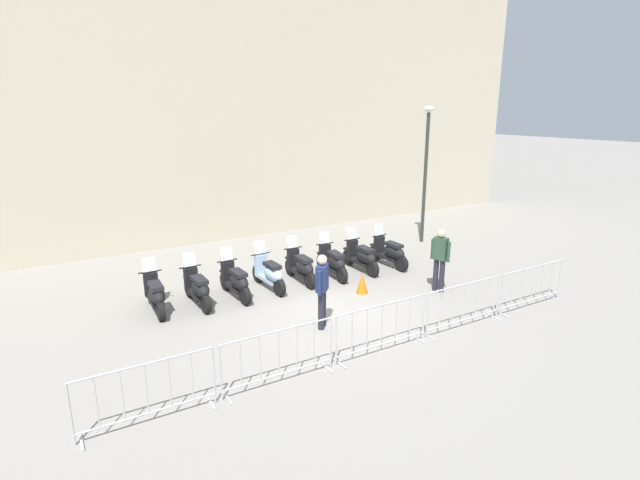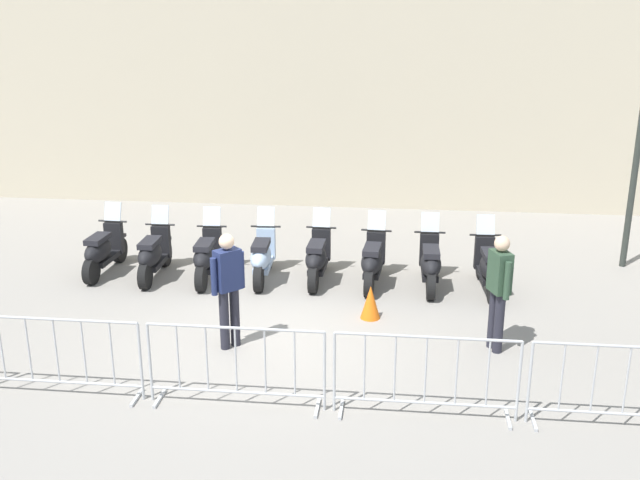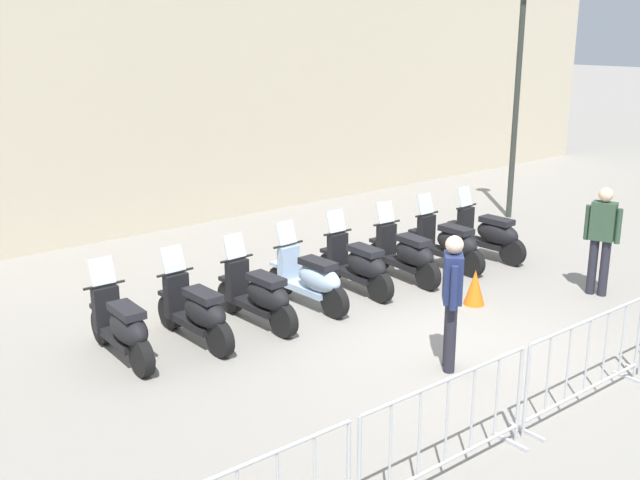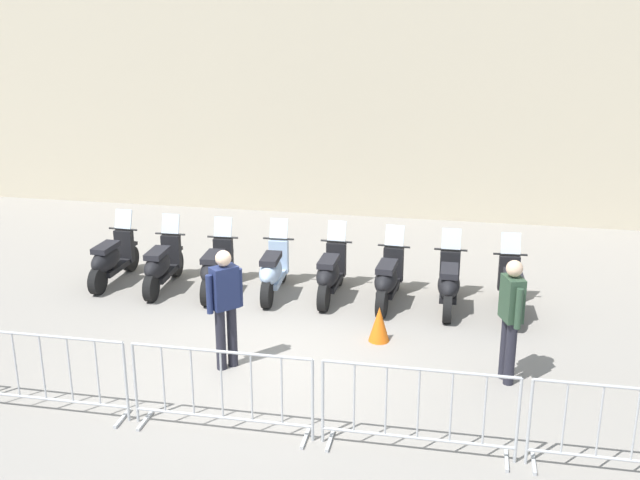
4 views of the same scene
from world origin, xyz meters
TOP-DOWN VIEW (x-y plane):
  - ground_plane at (0.00, 0.00)m, footprint 120.00×120.00m
  - motorcycle_0 at (-2.95, 3.11)m, footprint 0.72×1.71m
  - motorcycle_1 at (-1.99, 2.79)m, footprint 0.65×1.72m
  - motorcycle_2 at (-1.00, 2.59)m, footprint 0.63×1.72m
  - motorcycle_3 at (-0.00, 2.49)m, footprint 0.63×1.72m
  - motorcycle_4 at (0.99, 2.34)m, footprint 0.70×1.71m
  - motorcycle_5 at (1.95, 2.06)m, footprint 0.75×1.70m
  - motorcycle_6 at (2.94, 1.85)m, footprint 0.67×1.72m
  - motorcycle_7 at (3.91, 1.60)m, footprint 0.62×1.72m
  - barrier_segment_1 at (-2.65, -1.41)m, footprint 2.18×0.84m
  - barrier_segment_2 at (-0.38, -1.87)m, footprint 2.18×0.84m
  - barrier_segment_3 at (1.88, -2.34)m, footprint 2.18×0.84m
  - barrier_segment_4 at (4.15, -2.80)m, footprint 2.18×0.84m
  - officer_near_row_end at (3.31, -0.64)m, footprint 0.27×0.55m
  - officer_mid_plaza at (-0.51, -0.21)m, footprint 0.47×0.38m
  - traffic_cone at (1.69, 0.64)m, footprint 0.32×0.32m

SIDE VIEW (x-z plane):
  - ground_plane at x=0.00m, z-range 0.00..0.00m
  - traffic_cone at x=1.69m, z-range 0.00..0.55m
  - motorcycle_0 at x=-2.95m, z-range -0.16..1.07m
  - motorcycle_1 at x=-1.99m, z-range -0.16..1.07m
  - motorcycle_2 at x=-1.00m, z-range -0.16..1.07m
  - motorcycle_3 at x=0.00m, z-range -0.16..1.07m
  - motorcycle_4 at x=0.99m, z-range -0.16..1.07m
  - motorcycle_5 at x=1.95m, z-range -0.16..1.07m
  - motorcycle_6 at x=2.94m, z-range -0.16..1.07m
  - motorcycle_7 at x=3.91m, z-range -0.16..1.07m
  - barrier_segment_1 at x=-2.65m, z-range -0.01..1.06m
  - barrier_segment_2 at x=-0.38m, z-range -0.01..1.06m
  - barrier_segment_3 at x=1.88m, z-range -0.01..1.06m
  - barrier_segment_4 at x=4.15m, z-range -0.01..1.06m
  - officer_near_row_end at x=3.31m, z-range 0.12..1.85m
  - officer_mid_plaza at x=-0.51m, z-range 0.12..1.85m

